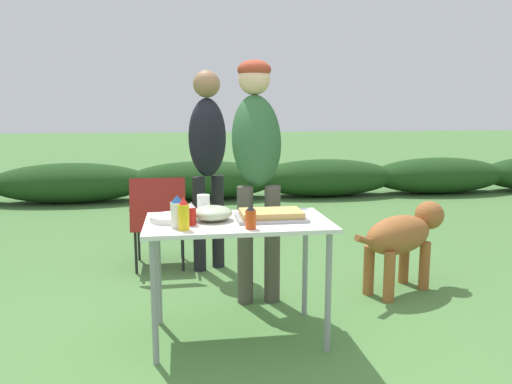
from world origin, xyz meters
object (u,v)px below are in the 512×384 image
(folding_table, at_px, (238,233))
(dog, at_px, (404,235))
(mustard_bottle, at_px, (184,215))
(standing_person_in_gray_fleece, at_px, (208,150))
(camp_chair_green_behind_table, at_px, (159,217))
(mayo_bottle, at_px, (177,212))
(mixing_bowl, at_px, (213,213))
(plate_stack, at_px, (171,218))
(hot_sauce_bottle, at_px, (251,218))
(paper_cup_stack, at_px, (203,204))
(ketchup_bottle, at_px, (191,214))
(food_tray, at_px, (271,215))
(standing_person_in_olive_jacket, at_px, (256,148))

(folding_table, bearing_deg, dog, 24.72)
(mustard_bottle, xyz_separation_m, standing_person_in_gray_fleece, (0.22, 1.59, 0.23))
(camp_chair_green_behind_table, bearing_deg, dog, -24.09)
(mayo_bottle, bearing_deg, mixing_bowl, 36.76)
(mixing_bowl, relative_size, standing_person_in_gray_fleece, 0.14)
(plate_stack, xyz_separation_m, hot_sauce_bottle, (0.44, -0.26, 0.05))
(standing_person_in_gray_fleece, bearing_deg, paper_cup_stack, -119.98)
(plate_stack, bearing_deg, mixing_bowl, -3.42)
(paper_cup_stack, distance_m, camp_chair_green_behind_table, 1.31)
(dog, bearing_deg, camp_chair_green_behind_table, -141.78)
(paper_cup_stack, relative_size, ketchup_bottle, 0.94)
(folding_table, xyz_separation_m, mustard_bottle, (-0.32, -0.20, 0.16))
(mixing_bowl, xyz_separation_m, camp_chair_green_behind_table, (-0.38, 1.41, -0.32))
(hot_sauce_bottle, bearing_deg, food_tray, 54.75)
(plate_stack, relative_size, standing_person_in_olive_jacket, 0.14)
(paper_cup_stack, bearing_deg, camp_chair_green_behind_table, 105.51)
(paper_cup_stack, height_order, mayo_bottle, mayo_bottle)
(standing_person_in_olive_jacket, height_order, standing_person_in_gray_fleece, standing_person_in_olive_jacket)
(mustard_bottle, bearing_deg, folding_table, 31.90)
(mixing_bowl, height_order, standing_person_in_gray_fleece, standing_person_in_gray_fleece)
(dog, bearing_deg, mixing_bowl, -96.82)
(folding_table, height_order, paper_cup_stack, paper_cup_stack)
(paper_cup_stack, bearing_deg, mustard_bottle, -107.04)
(hot_sauce_bottle, bearing_deg, mayo_bottle, 166.87)
(folding_table, relative_size, paper_cup_stack, 8.84)
(standing_person_in_olive_jacket, bearing_deg, folding_table, -106.48)
(mustard_bottle, bearing_deg, mayo_bottle, 117.61)
(mixing_bowl, bearing_deg, food_tray, -4.60)
(dog, distance_m, camp_chair_green_behind_table, 2.06)
(dog, bearing_deg, standing_person_in_gray_fleece, -146.21)
(hot_sauce_bottle, height_order, mustard_bottle, mustard_bottle)
(ketchup_bottle, height_order, standing_person_in_gray_fleece, standing_person_in_gray_fleece)
(plate_stack, height_order, standing_person_in_olive_jacket, standing_person_in_olive_jacket)
(hot_sauce_bottle, relative_size, ketchup_bottle, 1.02)
(plate_stack, bearing_deg, folding_table, -5.15)
(mustard_bottle, relative_size, mayo_bottle, 0.99)
(folding_table, bearing_deg, standing_person_in_gray_fleece, 94.12)
(camp_chair_green_behind_table, bearing_deg, ketchup_bottle, -81.47)
(food_tray, bearing_deg, paper_cup_stack, 150.83)
(food_tray, height_order, hot_sauce_bottle, hot_sauce_bottle)
(paper_cup_stack, bearing_deg, folding_table, -47.85)
(ketchup_bottle, xyz_separation_m, camp_chair_green_behind_table, (-0.25, 1.52, -0.33))
(folding_table, xyz_separation_m, camp_chair_green_behind_table, (-0.53, 1.43, -0.20))
(hot_sauce_bottle, height_order, dog, hot_sauce_bottle)
(ketchup_bottle, height_order, standing_person_in_olive_jacket, standing_person_in_olive_jacket)
(mixing_bowl, bearing_deg, mayo_bottle, -143.24)
(food_tray, xyz_separation_m, mustard_bottle, (-0.52, -0.19, 0.06))
(food_tray, bearing_deg, dog, 28.69)
(dog, relative_size, camp_chair_green_behind_table, 1.16)
(folding_table, xyz_separation_m, mixing_bowl, (-0.15, 0.02, 0.12))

